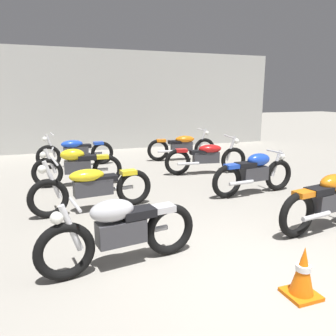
% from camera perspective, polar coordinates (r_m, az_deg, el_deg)
% --- Properties ---
extents(ground_plane, '(60.00, 60.00, 0.00)m').
position_cam_1_polar(ground_plane, '(3.99, 18.71, -18.38)').
color(ground_plane, gray).
extents(back_wall, '(13.20, 0.24, 3.60)m').
position_cam_1_polar(back_wall, '(12.59, -9.94, 11.39)').
color(back_wall, '#B2B2AD').
rests_on(back_wall, ground).
extents(motorcycle_left_row_0, '(1.97, 0.56, 0.88)m').
position_cam_1_polar(motorcycle_left_row_0, '(3.97, -8.25, -10.55)').
color(motorcycle_left_row_0, black).
rests_on(motorcycle_left_row_0, ground).
extents(motorcycle_left_row_1, '(2.17, 0.68, 0.97)m').
position_cam_1_polar(motorcycle_left_row_1, '(5.90, -12.93, -3.10)').
color(motorcycle_left_row_1, black).
rests_on(motorcycle_left_row_1, ground).
extents(motorcycle_left_row_2, '(1.97, 0.48, 0.88)m').
position_cam_1_polar(motorcycle_left_row_2, '(7.65, -15.40, 0.38)').
color(motorcycle_left_row_2, black).
rests_on(motorcycle_left_row_2, ground).
extents(motorcycle_left_row_3, '(2.17, 0.68, 0.97)m').
position_cam_1_polar(motorcycle_left_row_3, '(9.73, -15.67, 2.86)').
color(motorcycle_left_row_3, black).
rests_on(motorcycle_left_row_3, ground).
extents(motorcycle_right_row_0, '(1.96, 0.58, 0.88)m').
position_cam_1_polar(motorcycle_right_row_0, '(5.56, 25.92, -4.96)').
color(motorcycle_right_row_0, black).
rests_on(motorcycle_right_row_0, ground).
extents(motorcycle_right_row_1, '(1.97, 0.49, 0.88)m').
position_cam_1_polar(motorcycle_right_row_1, '(6.97, 14.69, -0.73)').
color(motorcycle_right_row_1, black).
rests_on(motorcycle_right_row_1, ground).
extents(motorcycle_right_row_2, '(2.16, 0.68, 0.97)m').
position_cam_1_polar(motorcycle_right_row_2, '(8.56, 6.67, 1.96)').
color(motorcycle_right_row_2, black).
rests_on(motorcycle_right_row_2, ground).
extents(motorcycle_right_row_3, '(2.16, 0.68, 0.97)m').
position_cam_1_polar(motorcycle_right_row_3, '(10.34, 2.44, 3.86)').
color(motorcycle_right_row_3, black).
rests_on(motorcycle_right_row_3, ground).
extents(traffic_cone, '(0.32, 0.32, 0.54)m').
position_cam_1_polar(traffic_cone, '(3.73, 22.26, -16.42)').
color(traffic_cone, orange).
rests_on(traffic_cone, ground).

